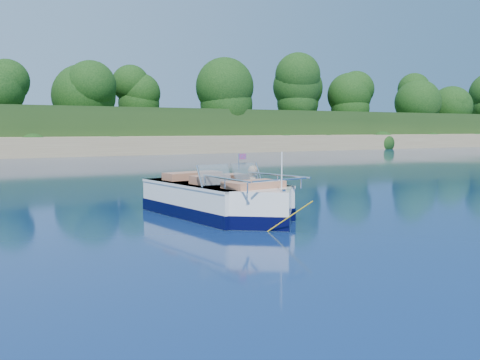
{
  "coord_description": "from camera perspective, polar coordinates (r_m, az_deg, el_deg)",
  "views": [
    {
      "loc": [
        -5.52,
        -7.3,
        2.13
      ],
      "look_at": [
        1.05,
        4.3,
        0.85
      ],
      "focal_mm": 40.0,
      "sensor_mm": 36.0,
      "label": 1
    }
  ],
  "objects": [
    {
      "name": "tow_tube",
      "position": [
        14.89,
        0.88,
        -2.35
      ],
      "size": [
        1.7,
        1.7,
        0.38
      ],
      "rotation": [
        0.0,
        0.0,
        0.2
      ],
      "color": "#FFB300",
      "rests_on": "ground"
    },
    {
      "name": "motorboat",
      "position": [
        12.93,
        -1.84,
        -2.37
      ],
      "size": [
        2.48,
        5.61,
        1.87
      ],
      "rotation": [
        0.0,
        0.0,
        0.13
      ],
      "color": "white",
      "rests_on": "ground"
    },
    {
      "name": "boy",
      "position": [
        14.92,
        0.99,
        -2.72
      ],
      "size": [
        0.75,
        0.92,
        1.65
      ],
      "primitive_type": "imported",
      "rotation": [
        0.0,
        -0.17,
        2.11
      ],
      "color": "tan",
      "rests_on": "ground"
    },
    {
      "name": "ground",
      "position": [
        9.4,
        7.45,
        -7.66
      ],
      "size": [
        160.0,
        160.0,
        0.0
      ],
      "primitive_type": "plane",
      "color": "#091B3F",
      "rests_on": "ground"
    },
    {
      "name": "treeline",
      "position": [
        48.75,
        -23.2,
        9.06
      ],
      "size": [
        150.0,
        7.12,
        8.19
      ],
      "color": "black",
      "rests_on": "ground"
    }
  ]
}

